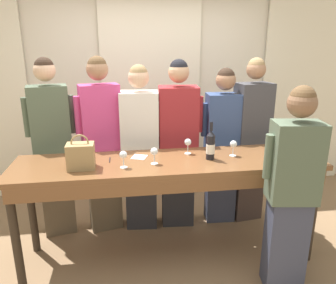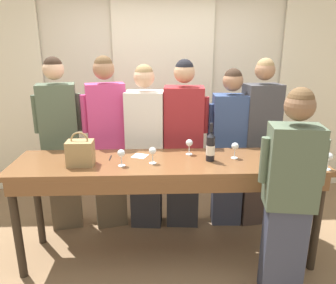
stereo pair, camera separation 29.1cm
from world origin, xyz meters
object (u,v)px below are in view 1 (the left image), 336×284
wine_glass_center_left (123,156)px  guest_olive_jacket (53,147)px  tasting_bar (170,173)px  guest_navy_coat (222,145)px  guest_pink_top (102,143)px  wine_glass_front_right (233,145)px  handbag (81,156)px  guest_beige_cap (251,140)px  wine_glass_front_mid (305,151)px  host_pouring (292,189)px  guest_striped_shirt (178,144)px  wine_bottle (211,145)px  wine_glass_back_left (324,152)px  wine_glass_back_mid (188,143)px  wine_glass_center_right (302,144)px  guest_cream_sweater (140,148)px  wine_glass_center_mid (154,152)px  wine_glass_front_left (283,136)px

wine_glass_center_left → guest_olive_jacket: size_ratio=0.08×
tasting_bar → guest_navy_coat: 0.91m
guest_olive_jacket → guest_pink_top: bearing=0.0°
wine_glass_front_right → handbag: bearing=-175.0°
guest_pink_top → guest_beige_cap: bearing=0.0°
wine_glass_front_mid → host_pouring: (-0.27, -0.32, -0.20)m
host_pouring → guest_olive_jacket: bearing=150.6°
tasting_bar → guest_striped_shirt: 0.65m
guest_pink_top → guest_striped_shirt: bearing=-0.0°
handbag → guest_olive_jacket: bearing=118.0°
host_pouring → wine_bottle: bearing=135.0°
wine_bottle → handbag: wine_bottle is taller
wine_glass_back_left → wine_glass_front_right: bearing=156.4°
wine_glass_back_mid → guest_pink_top: (-0.81, 0.43, -0.10)m
wine_glass_center_right → guest_cream_sweater: guest_cream_sweater is taller
wine_glass_front_mid → guest_olive_jacket: bearing=160.4°
handbag → guest_pink_top: bearing=78.8°
wine_glass_back_left → guest_cream_sweater: (-1.51, 0.85, -0.17)m
tasting_bar → guest_olive_jacket: 1.26m
wine_glass_back_mid → host_pouring: bearing=-45.1°
guest_pink_top → guest_cream_sweater: 0.40m
tasting_bar → guest_navy_coat: guest_navy_coat is taller
wine_glass_back_mid → guest_striped_shirt: 0.46m
wine_bottle → wine_glass_back_mid: wine_bottle is taller
handbag → guest_beige_cap: 1.87m
wine_glass_center_left → host_pouring: host_pouring is taller
guest_navy_coat → wine_glass_center_mid: bearing=-141.2°
tasting_bar → host_pouring: bearing=-29.7°
wine_glass_center_mid → wine_glass_back_mid: size_ratio=1.00×
wine_glass_front_left → host_pouring: 0.84m
handbag → wine_glass_center_mid: 0.61m
wine_glass_center_left → guest_navy_coat: guest_navy_coat is taller
wine_bottle → guest_striped_shirt: guest_striped_shirt is taller
handbag → wine_glass_back_mid: size_ratio=2.01×
host_pouring → guest_pink_top: bearing=143.2°
guest_cream_sweater → guest_beige_cap: (1.21, 0.00, 0.04)m
wine_glass_front_right → guest_cream_sweater: bearing=146.0°
wine_glass_center_left → guest_pink_top: 0.74m
tasting_bar → wine_glass_front_right: 0.64m
guest_striped_shirt → wine_glass_front_mid: bearing=-39.8°
wine_glass_front_right → guest_beige_cap: size_ratio=0.08×
handbag → guest_cream_sweater: (0.53, 0.67, -0.18)m
handbag → wine_glass_center_right: (1.98, 0.06, -0.00)m
guest_pink_top → guest_olive_jacket: bearing=180.0°
wine_glass_back_mid → wine_glass_back_left: bearing=-21.1°
guest_olive_jacket → host_pouring: 2.28m
wine_glass_front_mid → guest_olive_jacket: size_ratio=0.08×
host_pouring → wine_glass_center_left: bearing=162.0°
guest_cream_sweater → tasting_bar: bearing=-70.5°
wine_glass_back_mid → guest_navy_coat: (0.48, 0.43, -0.18)m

